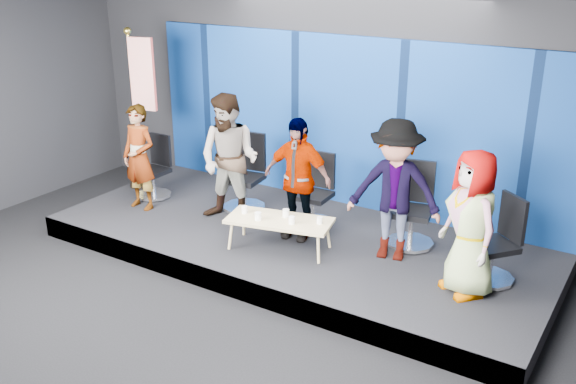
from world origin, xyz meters
name	(u,v)px	position (x,y,z in m)	size (l,w,h in m)	color
ground	(179,337)	(0.00, 0.00, 0.00)	(10.00, 10.00, 0.00)	black
room_walls	(164,127)	(0.00, 0.00, 2.43)	(10.02, 8.02, 3.51)	black
riser	(296,243)	(0.00, 2.50, 0.15)	(7.00, 3.00, 0.30)	black
backdrop	(346,122)	(0.00, 3.95, 1.60)	(7.00, 0.08, 2.60)	#071F52
chair_a	(155,177)	(-2.71, 2.56, 0.63)	(0.57, 0.57, 1.00)	silver
panelist_a	(139,157)	(-2.54, 2.09, 1.11)	(0.59, 0.39, 1.62)	black
chair_b	(246,185)	(-1.16, 2.91, 0.68)	(0.74, 0.74, 1.17)	silver
panelist_b	(229,159)	(-1.07, 2.41, 1.25)	(0.92, 0.72, 1.90)	black
chair_c	(315,201)	(0.04, 2.96, 0.65)	(0.62, 0.62, 1.05)	silver
panelist_c	(297,179)	(0.04, 2.46, 1.15)	(1.00, 0.42, 1.71)	black
chair_d	(412,218)	(1.49, 3.06, 0.67)	(0.76, 0.76, 1.14)	silver
panelist_d	(395,190)	(1.42, 2.56, 1.22)	(1.19, 0.69, 1.85)	black
chair_e	(495,254)	(2.72, 2.63, 0.65)	(0.85, 0.85, 1.07)	silver
panelist_e	(471,224)	(2.52, 2.17, 1.17)	(0.85, 0.55, 1.74)	black
coffee_table	(279,221)	(0.06, 1.99, 0.69)	(1.49, 0.89, 0.43)	tan
mug_a	(245,210)	(-0.46, 1.91, 0.78)	(0.08, 0.08, 0.10)	white
mug_b	(258,216)	(-0.16, 1.81, 0.78)	(0.09, 0.09, 0.11)	white
mug_c	(286,213)	(0.08, 2.10, 0.78)	(0.09, 0.09, 0.10)	white
mug_d	(292,220)	(0.27, 1.95, 0.78)	(0.08, 0.08, 0.10)	white
mug_e	(320,220)	(0.58, 2.14, 0.77)	(0.08, 0.08, 0.09)	white
flag_stand	(141,106)	(-3.12, 2.77, 1.70)	(0.60, 0.35, 2.64)	black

